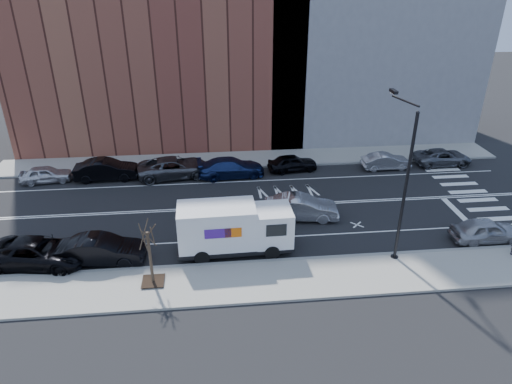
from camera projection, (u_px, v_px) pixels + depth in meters
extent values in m
plane|color=black|center=(263.00, 206.00, 33.05)|extent=(120.00, 120.00, 0.00)
cube|color=gray|center=(281.00, 280.00, 25.18)|extent=(44.00, 3.60, 0.15)
cube|color=gray|center=(252.00, 159.00, 40.85)|extent=(44.00, 3.60, 0.15)
cube|color=gray|center=(277.00, 261.00, 26.78)|extent=(44.00, 0.25, 0.17)
cube|color=gray|center=(254.00, 167.00, 39.24)|extent=(44.00, 0.25, 0.17)
cube|color=brown|center=(156.00, 22.00, 41.30)|extent=(26.00, 10.00, 22.00)
cylinder|color=black|center=(405.00, 191.00, 25.09)|extent=(0.18, 0.18, 9.00)
cylinder|color=black|center=(394.00, 258.00, 27.05)|extent=(0.44, 0.44, 0.20)
sphere|color=black|center=(418.00, 113.00, 23.10)|extent=(0.20, 0.20, 0.20)
cylinder|color=black|center=(405.00, 101.00, 24.54)|extent=(0.11, 3.49, 0.48)
cube|color=black|center=(394.00, 91.00, 26.01)|extent=(0.25, 0.80, 0.18)
cube|color=#FFF2CC|center=(393.00, 93.00, 26.06)|extent=(0.18, 0.55, 0.03)
cube|color=black|center=(153.00, 281.00, 24.84)|extent=(1.20, 1.20, 0.04)
cylinder|color=#382B1E|center=(150.00, 258.00, 24.16)|extent=(0.16, 0.16, 3.20)
cylinder|color=#382B1E|center=(152.00, 235.00, 23.56)|extent=(0.06, 0.80, 1.44)
cylinder|color=#382B1E|center=(149.00, 233.00, 23.75)|extent=(0.81, 0.31, 1.19)
cylinder|color=#382B1E|center=(144.00, 234.00, 23.65)|extent=(0.58, 0.76, 1.50)
cylinder|color=#382B1E|center=(143.00, 237.00, 23.38)|extent=(0.47, 0.61, 1.37)
cylinder|color=#382B1E|center=(148.00, 238.00, 23.33)|extent=(0.72, 0.29, 1.13)
cube|color=black|center=(234.00, 244.00, 27.63)|extent=(6.78, 2.44, 0.33)
cube|color=silver|center=(273.00, 225.00, 27.36)|extent=(2.22, 2.38, 2.17)
cube|color=black|center=(291.00, 219.00, 27.34)|extent=(0.11, 2.01, 1.03)
cube|color=black|center=(276.00, 230.00, 26.17)|extent=(1.19, 0.07, 0.76)
cube|color=black|center=(270.00, 211.00, 28.27)|extent=(1.19, 0.07, 0.76)
cube|color=black|center=(290.00, 239.00, 27.97)|extent=(0.21, 2.17, 0.38)
cube|color=silver|center=(217.00, 225.00, 26.89)|extent=(4.61, 2.49, 2.49)
cube|color=#47198C|center=(218.00, 234.00, 25.74)|extent=(1.52, 0.06, 0.60)
cube|color=orange|center=(233.00, 233.00, 25.84)|extent=(0.98, 0.04, 0.60)
cube|color=#47198C|center=(216.00, 213.00, 27.90)|extent=(1.52, 0.06, 0.60)
cube|color=orange|center=(230.00, 212.00, 27.99)|extent=(0.98, 0.04, 0.60)
cylinder|color=black|center=(272.00, 252.00, 26.92)|extent=(0.92, 0.33, 0.91)
cylinder|color=black|center=(267.00, 233.00, 28.85)|extent=(0.92, 0.33, 0.91)
cylinder|color=black|center=(202.00, 257.00, 26.46)|extent=(0.92, 0.33, 0.91)
cylinder|color=black|center=(201.00, 237.00, 28.39)|extent=(0.92, 0.33, 0.91)
imported|color=silver|center=(46.00, 174.00, 36.42)|extent=(4.11, 2.06, 1.34)
imported|color=black|center=(106.00, 170.00, 36.83)|extent=(5.13, 1.94, 1.67)
imported|color=#4C4D53|center=(174.00, 167.00, 37.28)|extent=(6.21, 3.48, 1.64)
imported|color=navy|center=(231.00, 167.00, 37.34)|extent=(5.62, 2.68, 1.58)
imported|color=black|center=(292.00, 163.00, 38.40)|extent=(4.33, 2.19, 1.41)
imported|color=#9E9DA2|center=(386.00, 161.00, 38.79)|extent=(4.14, 1.51, 1.35)
imported|color=#57595F|center=(443.00, 157.00, 39.64)|extent=(4.90, 2.27, 1.36)
imported|color=#A3A3A7|center=(301.00, 208.00, 31.09)|extent=(5.20, 2.34, 1.66)
imported|color=black|center=(102.00, 250.00, 26.48)|extent=(5.09, 2.02, 1.65)
imported|color=black|center=(38.00, 252.00, 26.30)|extent=(6.08, 3.43, 1.60)
imported|color=#A2A1A6|center=(486.00, 230.00, 28.60)|extent=(4.41, 1.81, 1.50)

